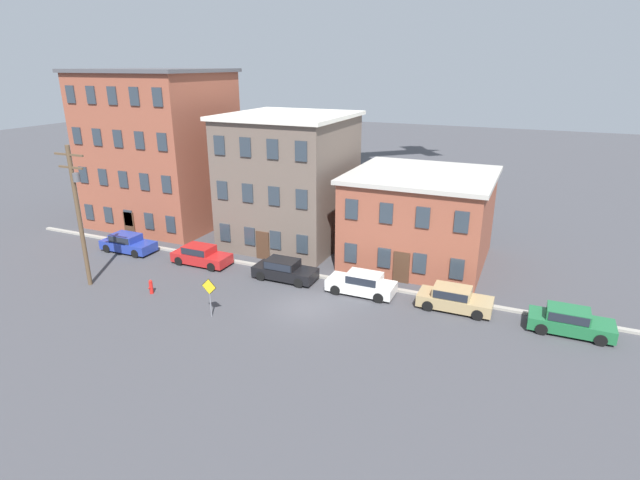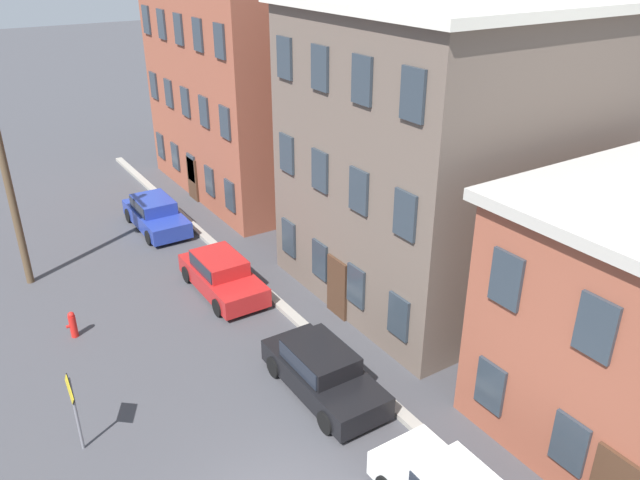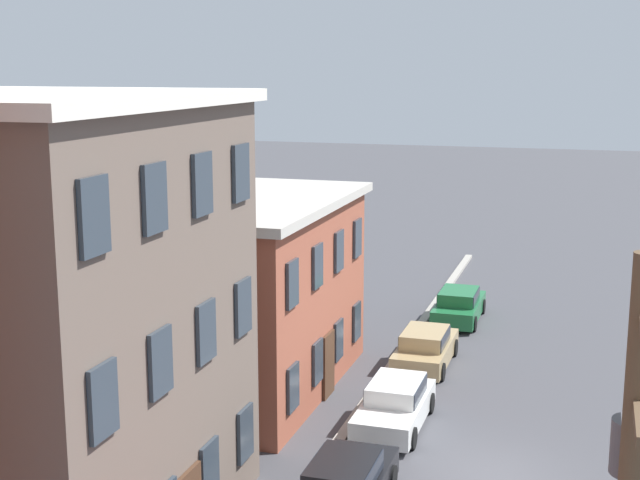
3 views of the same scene
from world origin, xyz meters
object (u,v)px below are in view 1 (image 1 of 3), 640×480
car_red (201,255)px  car_green (570,320)px  caution_sign (209,291)px  car_blue (127,242)px  fire_hydrant (151,287)px  car_white (362,283)px  car_black (284,269)px  utility_pole (78,210)px  car_tan (454,298)px

car_red → car_green: (24.84, -0.12, 0.00)m
car_red → caution_sign: 8.64m
car_blue → car_red: bearing=1.2°
car_red → fire_hydrant: bearing=-89.0°
car_blue → car_white: size_ratio=1.00×
car_white → caution_sign: caution_sign is taller
car_blue → car_white: 19.63m
car_black → car_green: same height
car_black → fire_hydrant: size_ratio=4.58×
car_black → fire_hydrant: (-6.87, -5.52, -0.27)m
car_red → utility_pole: size_ratio=0.47×
car_blue → fire_hydrant: size_ratio=4.58×
car_blue → car_tan: size_ratio=1.00×
car_black → car_green: 17.87m
car_red → car_black: size_ratio=1.00×
utility_pole → fire_hydrant: bearing=6.7°
caution_sign → fire_hydrant: caution_sign is taller
car_green → fire_hydrant: bearing=-167.7°
car_white → car_green: (12.16, -0.13, 0.00)m
car_red → car_white: 12.67m
car_white → fire_hydrant: car_white is taller
car_green → utility_pole: (-29.49, -5.93, 4.54)m
car_green → car_tan: bearing=177.4°
car_red → caution_sign: (5.54, -6.57, 0.89)m
car_black → car_blue: bearing=-179.3°
car_white → caution_sign: bearing=-137.3°
car_tan → car_red: bearing=-179.5°
car_white → caution_sign: 9.75m
caution_sign → car_green: bearing=18.5°
car_black → car_white: 5.70m
car_white → car_black: bearing=179.8°
caution_sign → car_blue: bearing=152.7°
car_tan → fire_hydrant: bearing=-162.9°
car_red → car_black: (6.97, 0.02, 0.00)m
caution_sign → fire_hydrant: bearing=168.8°
car_blue → car_green: 31.79m
car_tan → utility_pole: 24.39m
car_black → utility_pole: (-11.63, -6.08, 4.54)m
car_blue → car_black: bearing=0.7°
car_tan → utility_pole: size_ratio=0.47×
car_black → car_tan: same height
car_blue → car_green: same height
car_blue → car_tan: bearing=0.7°
car_tan → caution_sign: (-12.95, -6.73, 0.89)m
caution_sign → car_white: bearing=42.7°
car_black → caution_sign: (-1.43, -6.60, 0.89)m
car_white → car_green: size_ratio=1.00×
utility_pole → fire_hydrant: size_ratio=9.81×
car_green → car_white: bearing=179.4°
fire_hydrant → car_red: bearing=91.0°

